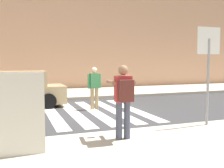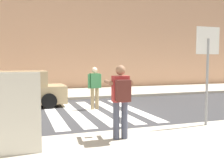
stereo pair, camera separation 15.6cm
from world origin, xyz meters
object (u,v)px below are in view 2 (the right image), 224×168
Objects in this scene: pedestrian_crossing at (95,86)px; advertising_board at (11,114)px; stop_sign at (208,54)px; parked_car_tan at (18,90)px; photographer_with_backpack at (121,95)px.

advertising_board is at bearing -121.18° from pedestrian_crossing.
pedestrian_crossing is at bearing 117.01° from stop_sign.
stop_sign is 7.88m from parked_car_tan.
pedestrian_crossing is 1.08× the size of advertising_board.
stop_sign is 1.61× the size of pedestrian_crossing.
stop_sign is 5.37m from advertising_board.
photographer_with_backpack is (-2.81, -0.51, -1.00)m from stop_sign.
parked_car_tan is (-2.98, 1.62, -0.25)m from pedestrian_crossing.
parked_car_tan is 2.56× the size of advertising_board.
photographer_with_backpack is 1.08× the size of advertising_board.
parked_car_tan is at bearing 151.47° from pedestrian_crossing.
advertising_board is (-3.03, -5.01, -0.03)m from pedestrian_crossing.
parked_car_tan is at bearing 110.09° from photographer_with_backpack.
pedestrian_crossing is (-2.14, 4.19, -1.19)m from stop_sign.
advertising_board reaches higher than parked_car_tan.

